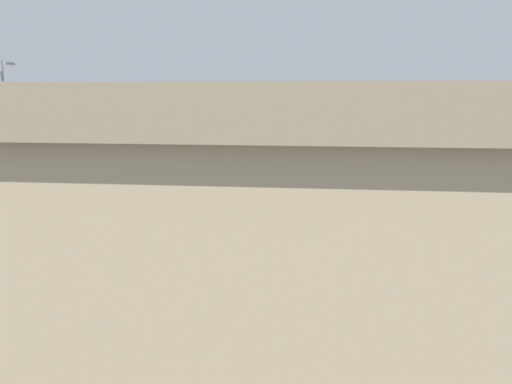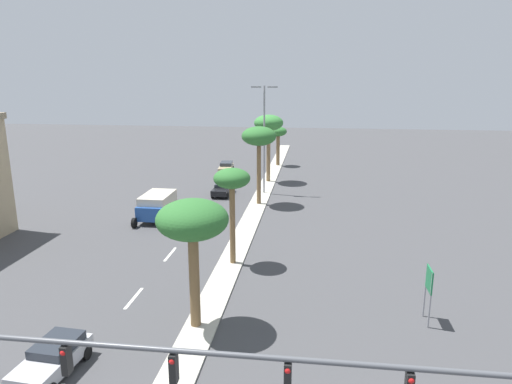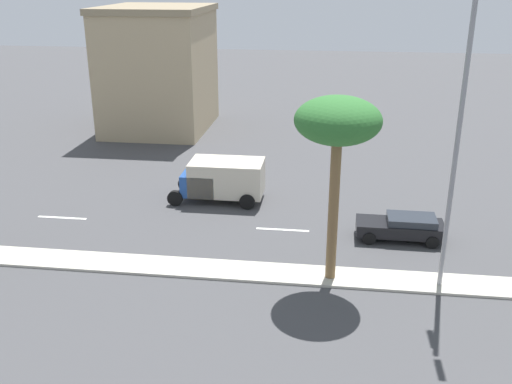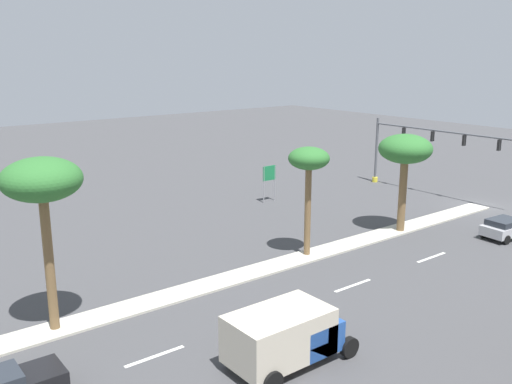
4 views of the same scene
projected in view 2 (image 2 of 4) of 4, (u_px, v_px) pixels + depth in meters
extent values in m
plane|color=#424244|center=(251.00, 219.00, 43.72)|extent=(160.00, 160.00, 0.00)
cube|color=#B7B2A3|center=(262.00, 196.00, 52.01)|extent=(1.80, 77.73, 0.12)
cube|color=silver|center=(134.00, 298.00, 28.24)|extent=(0.20, 2.80, 0.01)
cube|color=silver|center=(170.00, 254.00, 35.19)|extent=(0.20, 2.80, 0.01)
cube|color=silver|center=(207.00, 209.00, 46.98)|extent=(0.20, 2.80, 0.01)
cylinder|color=#515459|center=(230.00, 355.00, 12.49)|extent=(15.75, 0.16, 0.16)
sphere|color=red|center=(411.00, 380.00, 11.84)|extent=(0.18, 0.18, 0.18)
cube|color=black|center=(288.00, 377.00, 12.42)|extent=(0.20, 0.32, 0.90)
sphere|color=red|center=(288.00, 370.00, 12.23)|extent=(0.18, 0.18, 0.18)
cube|color=black|center=(174.00, 368.00, 12.81)|extent=(0.20, 0.32, 0.90)
sphere|color=red|center=(172.00, 361.00, 12.63)|extent=(0.18, 0.18, 0.18)
cube|color=black|center=(66.00, 359.00, 13.21)|extent=(0.20, 0.32, 0.90)
sphere|color=red|center=(63.00, 353.00, 13.02)|extent=(0.18, 0.18, 0.18)
cylinder|color=gray|center=(430.00, 301.00, 24.58)|extent=(0.10, 0.10, 3.16)
cylinder|color=gray|center=(425.00, 290.00, 25.75)|extent=(0.10, 0.10, 3.16)
cube|color=#19723F|center=(429.00, 279.00, 24.93)|extent=(0.08, 1.35, 1.26)
cylinder|color=brown|center=(194.00, 279.00, 24.39)|extent=(0.55, 0.55, 5.28)
ellipsoid|color=#2D6B2D|center=(192.00, 219.00, 23.58)|extent=(3.73, 3.73, 2.05)
cylinder|color=brown|center=(232.00, 224.00, 32.67)|extent=(0.40, 0.40, 5.74)
ellipsoid|color=#2D6B2D|center=(232.00, 178.00, 31.86)|extent=(2.54, 2.54, 1.40)
cylinder|color=brown|center=(259.00, 173.00, 48.00)|extent=(0.44, 0.44, 6.46)
ellipsoid|color=#2D6B2D|center=(259.00, 136.00, 47.06)|extent=(3.55, 3.55, 1.95)
cylinder|color=olive|center=(268.00, 155.00, 58.31)|extent=(0.48, 0.48, 6.74)
ellipsoid|color=#387F38|center=(269.00, 123.00, 57.34)|extent=(3.61, 3.61, 1.99)
cylinder|color=brown|center=(278.00, 150.00, 69.18)|extent=(0.53, 0.53, 4.57)
ellipsoid|color=#2D6B2D|center=(278.00, 132.00, 68.51)|extent=(2.56, 2.56, 1.41)
cylinder|color=gray|center=(264.00, 141.00, 51.85)|extent=(0.20, 0.20, 11.98)
cube|color=gray|center=(256.00, 87.00, 50.54)|extent=(1.10, 0.24, 0.16)
cube|color=gray|center=(273.00, 87.00, 50.31)|extent=(1.10, 0.24, 0.16)
cube|color=#B2B2B7|center=(52.00, 361.00, 20.90)|extent=(2.10, 4.09, 0.68)
cube|color=#262B33|center=(57.00, 344.00, 21.24)|extent=(1.79, 2.30, 0.41)
cylinder|color=black|center=(87.00, 353.00, 22.14)|extent=(0.27, 0.65, 0.64)
cylinder|color=black|center=(54.00, 349.00, 22.48)|extent=(0.27, 0.65, 0.64)
cube|color=tan|center=(226.00, 168.00, 64.56)|extent=(2.05, 4.52, 0.65)
cube|color=#262B33|center=(226.00, 164.00, 64.95)|extent=(1.72, 2.53, 0.46)
cylinder|color=black|center=(231.00, 173.00, 63.10)|extent=(0.27, 0.65, 0.64)
cylinder|color=black|center=(219.00, 173.00, 63.19)|extent=(0.27, 0.65, 0.64)
cylinder|color=black|center=(233.00, 168.00, 66.09)|extent=(0.27, 0.65, 0.64)
cylinder|color=black|center=(222.00, 168.00, 66.17)|extent=(0.27, 0.65, 0.64)
cube|color=black|center=(222.00, 190.00, 52.52)|extent=(1.77, 4.38, 0.62)
cube|color=#262B33|center=(223.00, 184.00, 52.93)|extent=(1.58, 2.42, 0.35)
cylinder|color=black|center=(227.00, 196.00, 51.02)|extent=(0.23, 0.64, 0.64)
cylinder|color=black|center=(212.00, 195.00, 51.24)|extent=(0.23, 0.64, 0.64)
cylinder|color=black|center=(232.00, 189.00, 53.96)|extent=(0.23, 0.64, 0.64)
cylinder|color=black|center=(218.00, 189.00, 54.18)|extent=(0.23, 0.64, 0.64)
cube|color=#234C99|center=(152.00, 212.00, 42.17)|extent=(2.48, 2.01, 1.29)
cube|color=beige|center=(158.00, 204.00, 43.60)|extent=(2.48, 4.27, 1.98)
cylinder|color=black|center=(161.00, 224.00, 40.94)|extent=(0.28, 0.90, 0.90)
cylinder|color=black|center=(134.00, 223.00, 41.25)|extent=(0.28, 0.90, 0.90)
cylinder|color=black|center=(175.00, 211.00, 45.01)|extent=(0.28, 0.90, 0.90)
cylinder|color=black|center=(151.00, 210.00, 45.32)|extent=(0.28, 0.90, 0.90)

